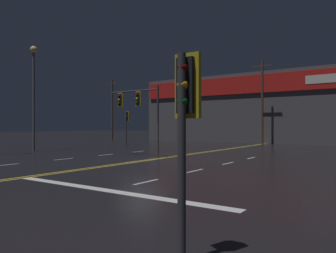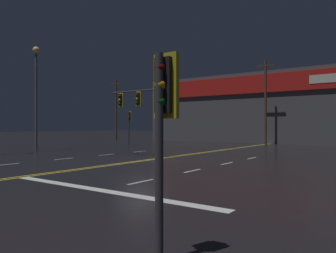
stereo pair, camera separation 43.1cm
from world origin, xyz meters
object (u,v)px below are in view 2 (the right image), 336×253
object	(u,v)px
traffic_signal_median	(137,104)
traffic_signal_corner_southeast	(163,108)
traffic_signal_corner_northwest	(129,120)
streetlight_far_right	(36,83)

from	to	relation	value
traffic_signal_median	traffic_signal_corner_southeast	xyz separation A→B (m)	(11.54, -12.72, -1.22)
traffic_signal_corner_northwest	traffic_signal_corner_southeast	world-z (taller)	traffic_signal_corner_northwest
traffic_signal_corner_northwest	streetlight_far_right	size ratio (longest dim) A/B	0.41
traffic_signal_median	traffic_signal_corner_northwest	size ratio (longest dim) A/B	1.30
traffic_signal_corner_northwest	traffic_signal_median	bearing A→B (deg)	-45.29
traffic_signal_corner_southeast	streetlight_far_right	world-z (taller)	streetlight_far_right
traffic_signal_corner_southeast	streetlight_far_right	bearing A→B (deg)	151.62
traffic_signal_corner_southeast	streetlight_far_right	size ratio (longest dim) A/B	0.36
traffic_signal_corner_northwest	streetlight_far_right	distance (m)	10.19
traffic_signal_median	streetlight_far_right	bearing A→B (deg)	-174.46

